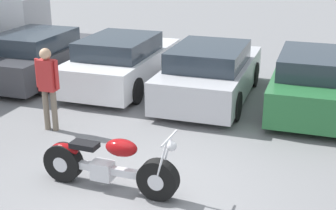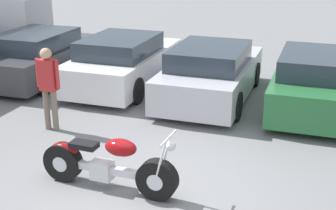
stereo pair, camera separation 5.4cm
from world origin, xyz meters
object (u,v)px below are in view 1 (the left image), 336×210
parked_car_white (123,62)px  motorcycle (107,165)px  parked_car_dark_grey (39,56)px  person_standing (48,82)px  parked_car_green (316,81)px  parked_car_silver (210,73)px

parked_car_white → motorcycle: bearing=-69.0°
motorcycle → parked_car_dark_grey: (-4.46, 5.02, 0.23)m
parked_car_dark_grey → person_standing: person_standing is taller
parked_car_green → parked_car_dark_grey: bearing=179.4°
parked_car_green → person_standing: (-5.12, -3.11, 0.39)m
parked_car_silver → parked_car_green: 2.47m
motorcycle → parked_car_green: (2.96, 4.95, 0.23)m
parked_car_dark_grey → parked_car_white: same height
parked_car_green → motorcycle: bearing=-120.9°
motorcycle → person_standing: bearing=139.6°
parked_car_silver → person_standing: person_standing is taller
parked_car_white → parked_car_green: same height
motorcycle → parked_car_green: parked_car_green is taller
motorcycle → parked_car_dark_grey: size_ratio=0.54×
parked_car_silver → motorcycle: bearing=-95.7°
parked_car_white → parked_car_green: size_ratio=1.00×
parked_car_dark_grey → parked_car_silver: (4.95, -0.17, 0.00)m
parked_car_green → person_standing: size_ratio=2.46×
person_standing → parked_car_dark_grey: bearing=125.8°
parked_car_white → person_standing: bearing=-93.0°
parked_car_dark_grey → parked_car_silver: 4.95m
motorcycle → parked_car_silver: parked_car_silver is taller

